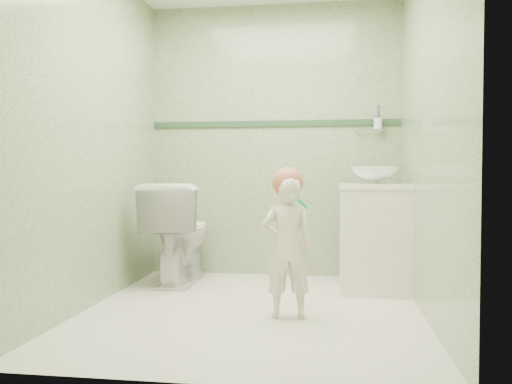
# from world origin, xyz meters

# --- Properties ---
(ground) EXTENTS (2.50, 2.50, 0.00)m
(ground) POSITION_xyz_m (0.00, 0.00, 0.00)
(ground) COLOR silver
(ground) RESTS_ON ground
(room_shell) EXTENTS (2.50, 2.54, 2.40)m
(room_shell) POSITION_xyz_m (0.00, 0.00, 1.20)
(room_shell) COLOR gray
(room_shell) RESTS_ON ground
(trim_stripe) EXTENTS (2.20, 0.02, 0.05)m
(trim_stripe) POSITION_xyz_m (0.00, 1.24, 1.35)
(trim_stripe) COLOR #2A4A30
(trim_stripe) RESTS_ON room_shell
(vanity) EXTENTS (0.52, 0.50, 0.80)m
(vanity) POSITION_xyz_m (0.84, 0.70, 0.40)
(vanity) COLOR silver
(vanity) RESTS_ON ground
(counter) EXTENTS (0.54, 0.52, 0.04)m
(counter) POSITION_xyz_m (0.84, 0.70, 0.81)
(counter) COLOR white
(counter) RESTS_ON vanity
(basin) EXTENTS (0.37, 0.37, 0.13)m
(basin) POSITION_xyz_m (0.84, 0.70, 0.89)
(basin) COLOR white
(basin) RESTS_ON counter
(faucet) EXTENTS (0.03, 0.13, 0.18)m
(faucet) POSITION_xyz_m (0.84, 0.89, 0.97)
(faucet) COLOR silver
(faucet) RESTS_ON counter
(cup_holder) EXTENTS (0.26, 0.07, 0.21)m
(cup_holder) POSITION_xyz_m (0.89, 1.18, 1.33)
(cup_holder) COLOR silver
(cup_holder) RESTS_ON room_shell
(toilet) EXTENTS (0.47, 0.81, 0.83)m
(toilet) POSITION_xyz_m (-0.74, 0.80, 0.41)
(toilet) COLOR white
(toilet) RESTS_ON ground
(toddler) EXTENTS (0.35, 0.26, 0.88)m
(toddler) POSITION_xyz_m (0.24, -0.14, 0.44)
(toddler) COLOR beige
(toddler) RESTS_ON ground
(hair_cap) EXTENTS (0.20, 0.20, 0.20)m
(hair_cap) POSITION_xyz_m (0.24, -0.12, 0.85)
(hair_cap) COLOR #B7634B
(hair_cap) RESTS_ON toddler
(teal_toothbrush) EXTENTS (0.11, 0.14, 0.08)m
(teal_toothbrush) POSITION_xyz_m (0.33, -0.25, 0.73)
(teal_toothbrush) COLOR #03885D
(teal_toothbrush) RESTS_ON toddler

